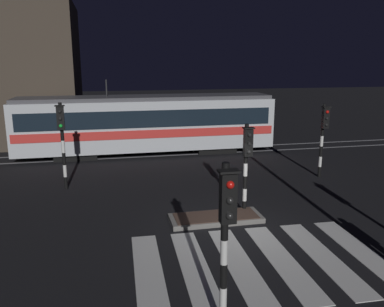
{
  "coord_description": "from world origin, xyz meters",
  "views": [
    {
      "loc": [
        -3.76,
        -11.03,
        5.12
      ],
      "look_at": [
        -0.37,
        4.52,
        1.4
      ],
      "focal_mm": 37.19,
      "sensor_mm": 36.0,
      "label": 1
    }
  ],
  "objects_px": {
    "traffic_light_kerb_mid_left": "(226,226)",
    "tram": "(147,123)",
    "traffic_light_corner_far_right": "(324,130)",
    "traffic_light_median_centre": "(247,156)",
    "traffic_light_corner_far_left": "(62,133)"
  },
  "relations": [
    {
      "from": "tram",
      "to": "traffic_light_kerb_mid_left",
      "type": "bearing_deg",
      "value": -90.71
    },
    {
      "from": "traffic_light_median_centre",
      "to": "tram",
      "type": "bearing_deg",
      "value": 103.27
    },
    {
      "from": "traffic_light_corner_far_right",
      "to": "traffic_light_kerb_mid_left",
      "type": "bearing_deg",
      "value": -128.31
    },
    {
      "from": "traffic_light_kerb_mid_left",
      "to": "tram",
      "type": "bearing_deg",
      "value": 89.29
    },
    {
      "from": "traffic_light_corner_far_left",
      "to": "traffic_light_corner_far_right",
      "type": "bearing_deg",
      "value": -3.31
    },
    {
      "from": "traffic_light_corner_far_right",
      "to": "tram",
      "type": "height_order",
      "value": "tram"
    },
    {
      "from": "traffic_light_corner_far_right",
      "to": "tram",
      "type": "relative_size",
      "value": 0.23
    },
    {
      "from": "traffic_light_corner_far_left",
      "to": "tram",
      "type": "bearing_deg",
      "value": 55.23
    },
    {
      "from": "traffic_light_corner_far_right",
      "to": "traffic_light_kerb_mid_left",
      "type": "height_order",
      "value": "traffic_light_kerb_mid_left"
    },
    {
      "from": "traffic_light_corner_far_right",
      "to": "traffic_light_kerb_mid_left",
      "type": "distance_m",
      "value": 11.78
    },
    {
      "from": "traffic_light_kerb_mid_left",
      "to": "traffic_light_corner_far_left",
      "type": "height_order",
      "value": "traffic_light_corner_far_left"
    },
    {
      "from": "tram",
      "to": "traffic_light_corner_far_right",
      "type": "bearing_deg",
      "value": -41.58
    },
    {
      "from": "traffic_light_corner_far_right",
      "to": "tram",
      "type": "bearing_deg",
      "value": 138.42
    },
    {
      "from": "traffic_light_corner_far_left",
      "to": "tram",
      "type": "height_order",
      "value": "tram"
    },
    {
      "from": "traffic_light_kerb_mid_left",
      "to": "traffic_light_median_centre",
      "type": "relative_size",
      "value": 1.09
    }
  ]
}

